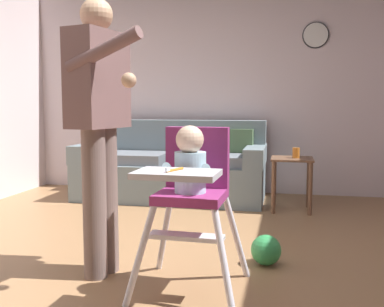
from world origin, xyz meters
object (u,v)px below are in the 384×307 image
(toy_ball_second, at_px, (266,250))
(side_table, at_px, (292,172))
(wall_clock, at_px, (316,35))
(adult_standing, at_px, (100,122))
(sippy_cup, at_px, (296,153))
(couch, at_px, (173,168))
(high_chair, at_px, (191,178))

(toy_ball_second, bearing_deg, side_table, 83.64)
(side_table, bearing_deg, wall_clock, 73.95)
(adult_standing, relative_size, sippy_cup, 16.42)
(wall_clock, bearing_deg, couch, -162.64)
(high_chair, bearing_deg, wall_clock, 166.35)
(adult_standing, relative_size, wall_clock, 5.67)
(high_chair, relative_size, sippy_cup, 9.27)
(wall_clock, bearing_deg, sippy_cup, -103.72)
(side_table, bearing_deg, high_chair, -105.28)
(couch, distance_m, side_table, 1.33)
(side_table, xyz_separation_m, wall_clock, (0.24, 0.82, 1.43))
(toy_ball_second, relative_size, sippy_cup, 1.96)
(couch, xyz_separation_m, toy_ball_second, (1.11, -1.93, -0.23))
(wall_clock, bearing_deg, side_table, -106.05)
(couch, relative_size, sippy_cup, 20.50)
(toy_ball_second, height_order, side_table, side_table)
(couch, distance_m, wall_clock, 2.17)
(adult_standing, distance_m, sippy_cup, 2.31)
(toy_ball_second, relative_size, wall_clock, 0.68)
(high_chair, bearing_deg, side_table, 166.57)
(couch, relative_size, side_table, 3.94)
(couch, bearing_deg, toy_ball_second, 29.90)
(toy_ball_second, xyz_separation_m, side_table, (0.18, 1.59, 0.28))
(couch, height_order, sippy_cup, couch)
(toy_ball_second, xyz_separation_m, wall_clock, (0.41, 2.41, 1.71))
(high_chair, distance_m, side_table, 2.17)
(adult_standing, distance_m, side_table, 2.33)
(toy_ball_second, bearing_deg, couch, 119.90)
(couch, xyz_separation_m, wall_clock, (1.52, 0.48, 1.47))
(sippy_cup, xyz_separation_m, wall_clock, (0.20, 0.82, 1.24))
(sippy_cup, height_order, wall_clock, wall_clock)
(couch, distance_m, adult_standing, 2.37)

